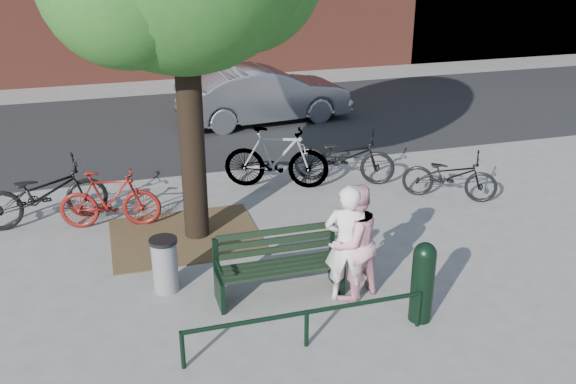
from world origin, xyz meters
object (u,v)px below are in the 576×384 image
object	(u,v)px
litter_bin	(165,264)
park_bench	(278,263)
bollard	(423,279)
parked_car	(264,95)
person_left	(347,244)
bicycle_c	(344,157)
person_right	(353,242)

from	to	relation	value
litter_bin	park_bench	bearing A→B (deg)	-19.31
bollard	parked_car	xyz separation A→B (m)	(0.33, 9.36, 0.13)
person_left	bicycle_c	xyz separation A→B (m)	(1.54, 4.07, -0.31)
park_bench	parked_car	distance (m)	8.45
person_right	parked_car	distance (m)	8.63
litter_bin	bicycle_c	xyz separation A→B (m)	(3.88, 3.16, 0.12)
park_bench	bollard	distance (m)	1.97
park_bench	person_left	distance (m)	1.00
person_left	bollard	size ratio (longest dim) A/B	1.51
park_bench	person_right	size ratio (longest dim) A/B	1.05
parked_car	bollard	bearing A→B (deg)	171.92
bollard	bicycle_c	size ratio (longest dim) A/B	0.55
park_bench	litter_bin	xyz separation A→B (m)	(-1.49, 0.52, -0.07)
parked_car	bicycle_c	bearing A→B (deg)	179.70
park_bench	person_right	distance (m)	1.07
person_right	bicycle_c	bearing A→B (deg)	-131.57
person_right	bicycle_c	world-z (taller)	person_right
park_bench	person_left	size ratio (longest dim) A/B	1.04
park_bench	person_right	bearing A→B (deg)	-20.55
park_bench	bicycle_c	size ratio (longest dim) A/B	0.87
person_left	parked_car	distance (m)	8.68
bollard	parked_car	distance (m)	9.37
bicycle_c	person_right	bearing A→B (deg)	-172.62
litter_bin	bicycle_c	size ratio (longest dim) A/B	0.40
bollard	litter_bin	distance (m)	3.51
bollard	parked_car	size ratio (longest dim) A/B	0.25
bicycle_c	bollard	bearing A→B (deg)	-162.28
person_right	litter_bin	distance (m)	2.62
litter_bin	parked_car	world-z (taller)	parked_car
bollard	person_right	bearing A→B (deg)	129.53
park_bench	bollard	bearing A→B (deg)	-35.56
person_left	person_right	distance (m)	0.10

